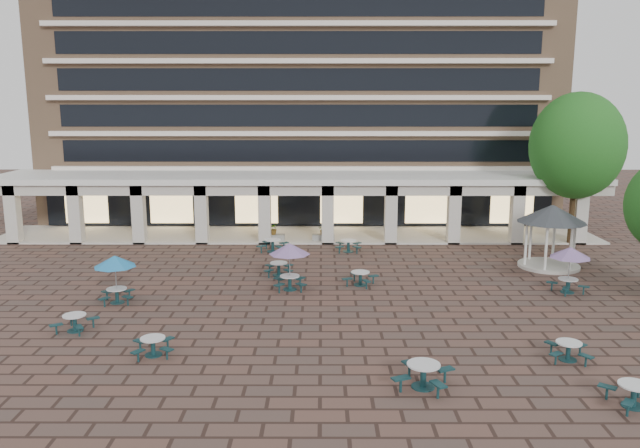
% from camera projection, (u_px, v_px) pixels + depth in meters
% --- Properties ---
extents(ground, '(120.00, 120.00, 0.00)m').
position_uv_depth(ground, '(286.00, 300.00, 29.90)').
color(ground, brown).
rests_on(ground, ground).
extents(apartment_building, '(40.00, 15.50, 25.20)m').
position_uv_depth(apartment_building, '(302.00, 63.00, 52.49)').
color(apartment_building, tan).
rests_on(apartment_building, ground).
extents(retail_arcade, '(42.00, 6.60, 4.40)m').
position_uv_depth(retail_arcade, '(297.00, 194.00, 43.85)').
color(retail_arcade, white).
rests_on(retail_arcade, ground).
extents(picnic_table_0, '(1.78, 1.78, 0.70)m').
position_uv_depth(picnic_table_0, '(153.00, 345.00, 23.31)').
color(picnic_table_0, '#133739').
rests_on(picnic_table_0, ground).
extents(picnic_table_1, '(1.80, 1.80, 0.71)m').
position_uv_depth(picnic_table_1, '(75.00, 321.00, 25.81)').
color(picnic_table_1, '#133739').
rests_on(picnic_table_1, ground).
extents(picnic_table_2, '(2.26, 2.26, 0.84)m').
position_uv_depth(picnic_table_2, '(423.00, 373.00, 20.66)').
color(picnic_table_2, '#133739').
rests_on(picnic_table_2, ground).
extents(picnic_table_3, '(1.83, 1.83, 0.75)m').
position_uv_depth(picnic_table_3, '(634.00, 393.00, 19.36)').
color(picnic_table_3, '#133739').
rests_on(picnic_table_3, ground).
extents(picnic_table_4, '(1.98, 1.98, 2.28)m').
position_uv_depth(picnic_table_4, '(115.00, 263.00, 29.18)').
color(picnic_table_4, '#133739').
rests_on(picnic_table_4, ground).
extents(picnic_table_6, '(2.08, 2.08, 2.40)m').
position_uv_depth(picnic_table_6, '(290.00, 251.00, 31.23)').
color(picnic_table_6, '#133739').
rests_on(picnic_table_6, ground).
extents(picnic_table_7, '(1.77, 1.77, 0.70)m').
position_uv_depth(picnic_table_7, '(568.00, 349.00, 22.89)').
color(picnic_table_7, '#133739').
rests_on(picnic_table_7, ground).
extents(picnic_table_9, '(1.66, 1.66, 0.72)m').
position_uv_depth(picnic_table_9, '(279.00, 268.00, 34.19)').
color(picnic_table_9, '#133739').
rests_on(picnic_table_9, ground).
extents(picnic_table_10, '(1.98, 1.98, 0.72)m').
position_uv_depth(picnic_table_10, '(360.00, 277.00, 32.33)').
color(picnic_table_10, '#133739').
rests_on(picnic_table_10, ground).
extents(picnic_table_11, '(2.00, 2.00, 2.31)m').
position_uv_depth(picnic_table_11, '(570.00, 254.00, 30.77)').
color(picnic_table_11, '#133739').
rests_on(picnic_table_11, ground).
extents(picnic_table_12, '(2.02, 2.02, 0.80)m').
position_uv_depth(picnic_table_12, '(273.00, 244.00, 39.63)').
color(picnic_table_12, '#133739').
rests_on(picnic_table_12, ground).
extents(picnic_table_13, '(1.78, 1.78, 0.76)m').
position_uv_depth(picnic_table_13, '(348.00, 245.00, 39.62)').
color(picnic_table_13, '#133739').
rests_on(picnic_table_13, ground).
extents(gazebo, '(3.87, 3.87, 3.60)m').
position_uv_depth(gazebo, '(552.00, 221.00, 35.47)').
color(gazebo, beige).
rests_on(gazebo, ground).
extents(tree_east_c, '(6.03, 6.03, 10.05)m').
position_uv_depth(tree_east_c, '(577.00, 146.00, 40.52)').
color(tree_east_c, '#402D19').
rests_on(tree_east_c, ground).
extents(planter_left, '(1.50, 0.71, 1.32)m').
position_uv_depth(planter_left, '(274.00, 234.00, 42.46)').
color(planter_left, gray).
rests_on(planter_left, ground).
extents(planter_right, '(1.50, 0.68, 1.20)m').
position_uv_depth(planter_right, '(323.00, 235.00, 42.47)').
color(planter_right, gray).
rests_on(planter_right, ground).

